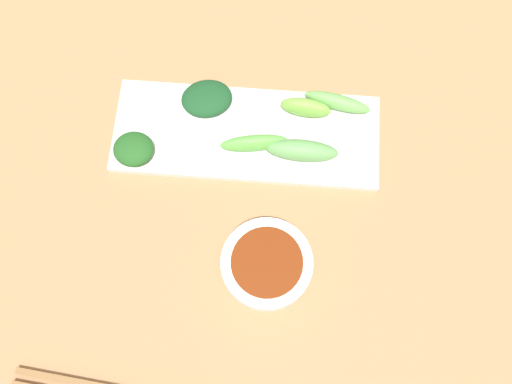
% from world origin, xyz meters
% --- Properties ---
extents(tabletop, '(2.10, 2.10, 0.02)m').
position_xyz_m(tabletop, '(0.00, 0.00, 0.01)').
color(tabletop, '#A27850').
rests_on(tabletop, ground).
extents(sauce_bowl, '(0.12, 0.12, 0.03)m').
position_xyz_m(sauce_bowl, '(-0.12, -0.03, 0.04)').
color(sauce_bowl, white).
rests_on(sauce_bowl, tabletop).
extents(serving_plate, '(0.14, 0.37, 0.01)m').
position_xyz_m(serving_plate, '(0.06, 0.01, 0.03)').
color(serving_plate, white).
rests_on(serving_plate, tabletop).
extents(broccoli_leafy_0, '(0.07, 0.08, 0.02)m').
position_xyz_m(broccoli_leafy_0, '(0.11, 0.07, 0.04)').
color(broccoli_leafy_0, '#184723').
rests_on(broccoli_leafy_0, serving_plate).
extents(broccoli_stalk_1, '(0.04, 0.09, 0.03)m').
position_xyz_m(broccoli_stalk_1, '(0.04, 0.00, 0.05)').
color(broccoli_stalk_1, '#5CB046').
rests_on(broccoli_stalk_1, serving_plate).
extents(broccoli_stalk_2, '(0.04, 0.10, 0.02)m').
position_xyz_m(broccoli_stalk_2, '(0.11, -0.11, 0.04)').
color(broccoli_stalk_2, '#68AB54').
rests_on(broccoli_stalk_2, serving_plate).
extents(broccoli_leafy_3, '(0.05, 0.06, 0.02)m').
position_xyz_m(broccoli_leafy_3, '(0.02, 0.16, 0.04)').
color(broccoli_leafy_3, '#215720').
rests_on(broccoli_leafy_3, serving_plate).
extents(broccoli_stalk_4, '(0.03, 0.10, 0.03)m').
position_xyz_m(broccoli_stalk_4, '(0.04, -0.07, 0.05)').
color(broccoli_stalk_4, '#63A158').
rests_on(broccoli_stalk_4, serving_plate).
extents(broccoli_stalk_5, '(0.03, 0.07, 0.03)m').
position_xyz_m(broccoli_stalk_5, '(0.10, -0.07, 0.05)').
color(broccoli_stalk_5, '#77BB44').
rests_on(broccoli_stalk_5, serving_plate).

